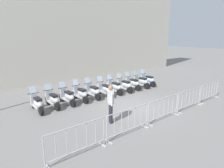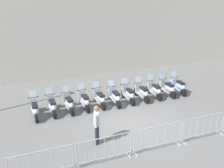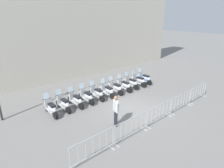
% 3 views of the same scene
% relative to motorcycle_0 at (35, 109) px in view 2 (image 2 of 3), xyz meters
% --- Properties ---
extents(ground_plane, '(120.00, 120.00, 0.00)m').
position_rel_motorcycle_0_xyz_m(ground_plane, '(4.48, -2.02, -0.45)').
color(ground_plane, slate).
extents(motorcycle_0, '(0.56, 1.73, 1.24)m').
position_rel_motorcycle_0_xyz_m(motorcycle_0, '(0.00, 0.00, 0.00)').
color(motorcycle_0, black).
rests_on(motorcycle_0, ground).
extents(motorcycle_1, '(0.58, 1.72, 1.24)m').
position_rel_motorcycle_0_xyz_m(motorcycle_1, '(0.85, 0.17, 0.00)').
color(motorcycle_1, black).
rests_on(motorcycle_1, ground).
extents(motorcycle_2, '(0.62, 1.72, 1.24)m').
position_rel_motorcycle_0_xyz_m(motorcycle_2, '(1.70, 0.21, 0.00)').
color(motorcycle_2, black).
rests_on(motorcycle_2, ground).
extents(motorcycle_3, '(0.58, 1.73, 1.24)m').
position_rel_motorcycle_0_xyz_m(motorcycle_3, '(2.55, 0.32, 0.00)').
color(motorcycle_3, black).
rests_on(motorcycle_3, ground).
extents(motorcycle_4, '(0.59, 1.72, 1.24)m').
position_rel_motorcycle_0_xyz_m(motorcycle_4, '(3.40, 0.40, 0.00)').
color(motorcycle_4, black).
rests_on(motorcycle_4, ground).
extents(motorcycle_5, '(0.56, 1.73, 1.24)m').
position_rel_motorcycle_0_xyz_m(motorcycle_5, '(4.26, 0.36, 0.00)').
color(motorcycle_5, black).
rests_on(motorcycle_5, ground).
extents(motorcycle_6, '(0.56, 1.73, 1.24)m').
position_rel_motorcycle_0_xyz_m(motorcycle_6, '(5.11, 0.50, 0.00)').
color(motorcycle_6, black).
rests_on(motorcycle_6, ground).
extents(motorcycle_7, '(0.57, 1.73, 1.24)m').
position_rel_motorcycle_0_xyz_m(motorcycle_7, '(5.97, 0.53, 0.00)').
color(motorcycle_7, black).
rests_on(motorcycle_7, ground).
extents(motorcycle_8, '(0.56, 1.73, 1.24)m').
position_rel_motorcycle_0_xyz_m(motorcycle_8, '(6.82, 0.66, 0.00)').
color(motorcycle_8, black).
rests_on(motorcycle_8, ground).
extents(motorcycle_9, '(0.64, 1.72, 1.24)m').
position_rel_motorcycle_0_xyz_m(motorcycle_9, '(7.68, 0.71, 0.00)').
color(motorcycle_9, black).
rests_on(motorcycle_9, ground).
extents(motorcycle_10, '(0.56, 1.73, 1.24)m').
position_rel_motorcycle_0_xyz_m(motorcycle_10, '(8.51, 0.86, 0.00)').
color(motorcycle_10, black).
rests_on(motorcycle_10, ground).
extents(barrier_segment_0, '(2.15, 0.62, 1.07)m').
position_rel_motorcycle_0_xyz_m(barrier_segment_0, '(0.20, -4.58, 0.07)').
color(barrier_segment_0, '#B2B5B7').
rests_on(barrier_segment_0, ground).
extents(barrier_segment_1, '(2.15, 0.62, 1.07)m').
position_rel_motorcycle_0_xyz_m(barrier_segment_1, '(2.44, -4.38, 0.07)').
color(barrier_segment_1, '#B2B5B7').
rests_on(barrier_segment_1, ground).
extents(barrier_segment_2, '(2.15, 0.62, 1.07)m').
position_rel_motorcycle_0_xyz_m(barrier_segment_2, '(4.67, -4.18, 0.07)').
color(barrier_segment_2, '#B2B5B7').
rests_on(barrier_segment_2, ground).
extents(barrier_segment_3, '(2.15, 0.62, 1.07)m').
position_rel_motorcycle_0_xyz_m(barrier_segment_3, '(6.91, -3.98, 0.07)').
color(barrier_segment_3, '#B2B5B7').
rests_on(barrier_segment_3, ground).
extents(officer_near_row_end, '(0.33, 0.52, 1.73)m').
position_rel_motorcycle_0_xyz_m(officer_near_row_end, '(2.44, -3.11, 0.53)').
color(officer_near_row_end, '#23232D').
rests_on(officer_near_row_end, ground).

